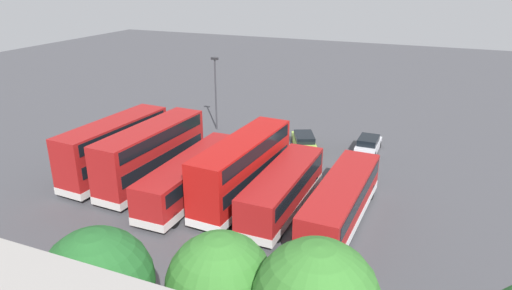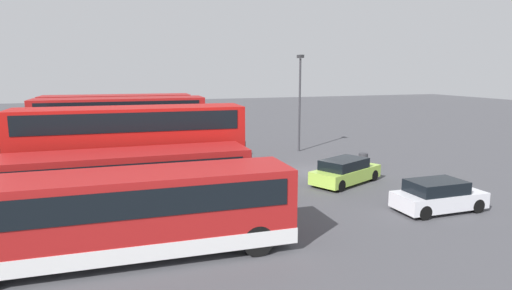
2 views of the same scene
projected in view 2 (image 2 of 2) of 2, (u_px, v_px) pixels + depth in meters
The scene contains 11 objects.
ground_plane at pixel (313, 173), 27.19m from camera, with size 140.00×140.00×0.00m, color #47474C.
bus_single_deck_near_end at pixel (128, 212), 14.62m from camera, with size 2.92×11.36×2.95m.
bus_single_deck_second at pixel (126, 183), 18.42m from camera, with size 2.70×10.42×2.95m.
bus_double_decker_third at pixel (132, 150), 21.41m from camera, with size 3.20×11.02×4.55m.
bus_single_deck_fourth at pixel (110, 155), 24.52m from camera, with size 2.62×11.47×2.95m.
bus_double_decker_fifth at pixel (122, 130), 28.34m from camera, with size 3.09×10.76×4.55m.
bus_double_decker_sixth at pixel (119, 124), 31.48m from camera, with size 3.18×10.38×4.55m.
car_hatchback_silver at pixel (438, 196), 19.74m from camera, with size 1.83×4.09×1.43m.
car_small_green at pixel (345, 171), 24.51m from camera, with size 3.53×4.82×1.43m.
lamp_post_tall at pixel (300, 95), 33.74m from camera, with size 0.70×0.30×7.45m.
waste_bin_yellow at pixel (363, 160), 28.56m from camera, with size 0.60×0.60×0.95m, color #333338.
Camera 2 is at (-23.84, 12.09, 6.33)m, focal length 30.68 mm.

